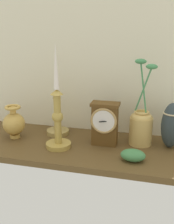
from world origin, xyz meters
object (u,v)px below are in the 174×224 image
at_px(mantel_clock, 105,123).
at_px(brass_vase_bulbous, 14,123).
at_px(brass_vase_jar, 141,125).
at_px(candlestick_tall_center, 58,118).
at_px(candlestick_tall_left, 57,113).
at_px(tall_ceramic_vase, 171,125).

relative_size(mantel_clock, brass_vase_bulbous, 1.22).
xyz_separation_m(brass_vase_bulbous, brass_vase_jar, (0.53, 0.07, 0.02)).
xyz_separation_m(mantel_clock, candlestick_tall_center, (-0.17, -0.07, 0.03)).
bearing_deg(candlestick_tall_left, candlestick_tall_center, -68.84).
bearing_deg(mantel_clock, brass_vase_jar, 16.17).
bearing_deg(brass_vase_bulbous, tall_ceramic_vase, 5.45).
distance_m(mantel_clock, brass_vase_bulbous, 0.39).
bearing_deg(candlestick_tall_center, candlestick_tall_left, 111.16).
relative_size(brass_vase_jar, tall_ceramic_vase, 1.88).
relative_size(mantel_clock, candlestick_tall_center, 0.43).
bearing_deg(candlestick_tall_center, mantel_clock, 22.60).
distance_m(brass_vase_jar, tall_ceramic_vase, 0.11).
bearing_deg(brass_vase_bulbous, mantel_clock, 3.66).
bearing_deg(candlestick_tall_left, mantel_clock, -15.13).
xyz_separation_m(mantel_clock, candlestick_tall_left, (-0.22, 0.06, 0.00)).
height_order(brass_vase_bulbous, brass_vase_jar, brass_vase_jar).
height_order(mantel_clock, tall_ceramic_vase, tall_ceramic_vase).
height_order(brass_vase_bulbous, tall_ceramic_vase, tall_ceramic_vase).
xyz_separation_m(candlestick_tall_left, brass_vase_bulbous, (-0.16, -0.08, -0.03)).
bearing_deg(brass_vase_bulbous, candlestick_tall_left, 27.29).
height_order(brass_vase_jar, tall_ceramic_vase, brass_vase_jar).
bearing_deg(tall_ceramic_vase, mantel_clock, -171.84).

